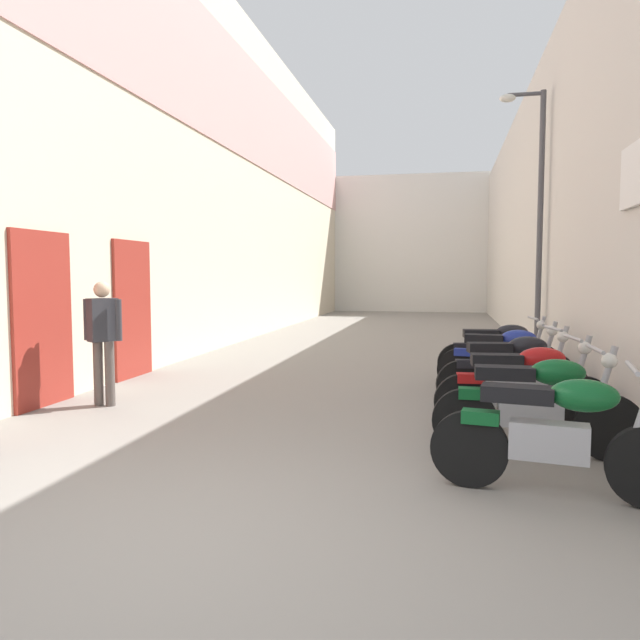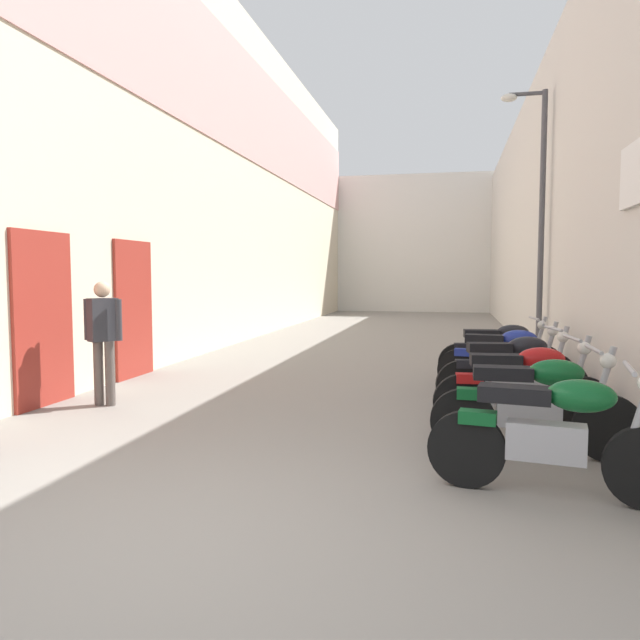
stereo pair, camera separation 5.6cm
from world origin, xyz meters
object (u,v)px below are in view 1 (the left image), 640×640
(motorcycle_fifth, at_px, (505,358))
(pedestrian_mid_alley, at_px, (103,334))
(motorcycle_sixth, at_px, (500,351))
(street_lamp, at_px, (535,208))
(motorcycle_second, at_px, (537,402))
(motorcycle_fourth, at_px, (513,369))
(motorcycle_nearest, at_px, (558,431))
(motorcycle_third, at_px, (524,385))

(motorcycle_fifth, bearing_deg, pedestrian_mid_alley, -160.19)
(motorcycle_sixth, xyz_separation_m, street_lamp, (0.70, 1.82, 2.33))
(motorcycle_second, xyz_separation_m, motorcycle_fifth, (-0.00, 2.94, 0.00))
(motorcycle_fourth, bearing_deg, motorcycle_second, -90.00)
(motorcycle_sixth, relative_size, pedestrian_mid_alley, 1.18)
(motorcycle_sixth, distance_m, pedestrian_mid_alley, 5.70)
(motorcycle_second, bearing_deg, street_lamp, 82.84)
(motorcycle_nearest, height_order, street_lamp, street_lamp)
(motorcycle_second, xyz_separation_m, motorcycle_sixth, (-0.00, 3.77, 0.00))
(motorcycle_third, bearing_deg, pedestrian_mid_alley, 177.28)
(motorcycle_sixth, height_order, street_lamp, street_lamp)
(motorcycle_nearest, relative_size, street_lamp, 0.38)
(motorcycle_nearest, relative_size, motorcycle_sixth, 0.99)
(motorcycle_fourth, xyz_separation_m, motorcycle_sixth, (0.00, 1.78, 0.00))
(motorcycle_nearest, distance_m, street_lamp, 7.05)
(motorcycle_second, height_order, motorcycle_third, same)
(pedestrian_mid_alley, bearing_deg, motorcycle_fifth, 19.81)
(motorcycle_second, bearing_deg, motorcycle_fifth, 90.00)
(pedestrian_mid_alley, bearing_deg, motorcycle_second, -12.61)
(motorcycle_sixth, bearing_deg, pedestrian_mid_alley, -152.32)
(motorcycle_fifth, xyz_separation_m, street_lamp, (0.70, 2.65, 2.33))
(motorcycle_third, relative_size, motorcycle_fourth, 1.01)
(motorcycle_second, relative_size, street_lamp, 0.38)
(motorcycle_second, distance_m, street_lamp, 6.10)
(motorcycle_nearest, bearing_deg, motorcycle_fourth, 90.00)
(motorcycle_nearest, relative_size, motorcycle_fourth, 1.00)
(motorcycle_third, relative_size, pedestrian_mid_alley, 1.18)
(motorcycle_fifth, relative_size, motorcycle_sixth, 1.00)
(motorcycle_second, bearing_deg, motorcycle_fourth, 90.00)
(motorcycle_sixth, bearing_deg, street_lamp, 68.94)
(motorcycle_second, distance_m, motorcycle_fifth, 2.94)
(motorcycle_second, height_order, motorcycle_fifth, same)
(motorcycle_fourth, distance_m, street_lamp, 4.35)
(street_lamp, bearing_deg, motorcycle_nearest, -96.06)
(pedestrian_mid_alley, xyz_separation_m, street_lamp, (5.74, 4.47, 1.91))
(motorcycle_nearest, distance_m, motorcycle_fourth, 3.01)
(motorcycle_third, height_order, pedestrian_mid_alley, pedestrian_mid_alley)
(motorcycle_second, xyz_separation_m, street_lamp, (0.70, 5.59, 2.33))
(motorcycle_second, bearing_deg, pedestrian_mid_alley, 167.39)
(motorcycle_fourth, relative_size, motorcycle_fifth, 1.00)
(pedestrian_mid_alley, bearing_deg, motorcycle_sixth, 27.68)
(motorcycle_fourth, bearing_deg, motorcycle_fifth, 90.00)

